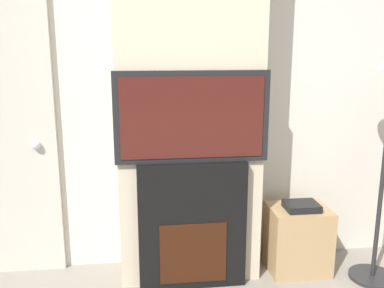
{
  "coord_description": "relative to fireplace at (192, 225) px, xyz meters",
  "views": [
    {
      "loc": [
        -0.33,
        -1.03,
        1.62
      ],
      "look_at": [
        0.0,
        1.64,
        1.0
      ],
      "focal_mm": 40.0,
      "sensor_mm": 36.0,
      "label": 1
    }
  ],
  "objects": [
    {
      "name": "chimney_breast",
      "position": [
        0.0,
        0.18,
        0.91
      ],
      "size": [
        0.96,
        0.36,
        2.7
      ],
      "color": "beige",
      "rests_on": "ground_plane"
    },
    {
      "name": "media_stand",
      "position": [
        0.79,
        0.1,
        -0.19
      ],
      "size": [
        0.43,
        0.35,
        0.53
      ],
      "color": "tan",
      "rests_on": "ground_plane"
    },
    {
      "name": "wall_back",
      "position": [
        0.0,
        0.39,
        0.91
      ],
      "size": [
        6.0,
        0.06,
        2.7
      ],
      "color": "silver",
      "rests_on": "ground_plane"
    },
    {
      "name": "television",
      "position": [
        0.0,
        -0.0,
        0.74
      ],
      "size": [
        0.99,
        0.07,
        0.59
      ],
      "color": "black",
      "rests_on": "fireplace"
    },
    {
      "name": "fireplace",
      "position": [
        0.0,
        0.0,
        0.0
      ],
      "size": [
        0.72,
        0.15,
        0.88
      ],
      "color": "black",
      "rests_on": "ground_plane"
    }
  ]
}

